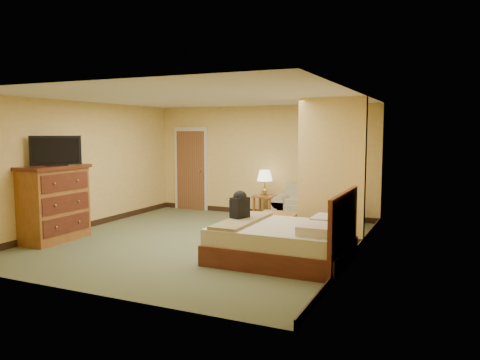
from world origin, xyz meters
The scene contains 17 objects.
floor centered at (0.00, 0.00, 0.00)m, with size 6.00×6.00×0.00m, color #535A3A.
ceiling centered at (0.00, 0.00, 2.60)m, with size 6.00×6.00×0.00m, color white.
back_wall centered at (0.00, 3.00, 1.30)m, with size 5.50×0.02×2.60m, color #DAB35D.
left_wall centered at (-2.75, 0.00, 1.30)m, with size 0.02×6.00×2.60m, color #DAB35D.
right_wall centered at (2.75, 0.00, 1.30)m, with size 0.02×6.00×2.60m, color #DAB35D.
partition centered at (2.15, 0.93, 1.30)m, with size 1.20×0.15×2.60m, color #DAB35D.
door centered at (-1.95, 2.96, 1.03)m, with size 0.94×0.16×2.10m.
baseboard centered at (0.00, 2.99, 0.06)m, with size 5.50×0.02×0.12m, color black.
loveseat centered at (1.35, 2.57, 0.27)m, with size 1.63×0.76×0.82m.
side_table centered at (0.20, 2.65, 0.34)m, with size 0.47×0.47×0.52m.
table_lamp centered at (0.20, 2.65, 0.97)m, with size 0.35×0.35×0.58m.
coffee_table centered at (1.15, 0.89, 0.32)m, with size 0.76×0.76×0.45m.
wall_picture centered at (1.35, 2.97, 1.60)m, with size 0.77×0.04×0.60m.
dresser centered at (-2.47, -1.07, 0.70)m, with size 0.68×1.30×1.39m.
tv centered at (-2.38, -1.07, 1.64)m, with size 0.60×0.72×0.54m.
bed centered at (1.82, -0.59, 0.31)m, with size 2.04×1.74×1.12m.
backpack centered at (1.00, -0.50, 0.81)m, with size 0.28×0.33×0.49m.
Camera 1 is at (4.11, -7.34, 2.01)m, focal length 35.00 mm.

